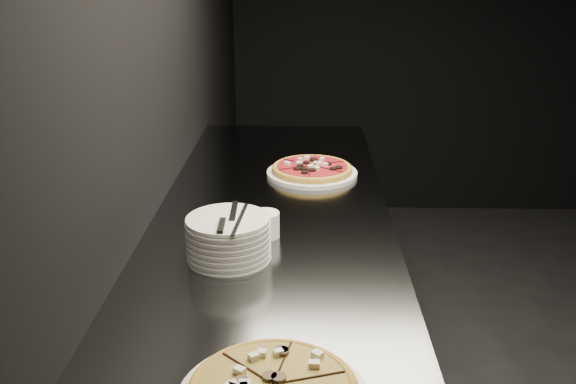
{
  "coord_description": "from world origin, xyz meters",
  "views": [
    {
      "loc": [
        -2.03,
        -1.77,
        1.68
      ],
      "look_at": [
        -2.08,
        0.07,
        1.01
      ],
      "focal_mm": 40.0,
      "sensor_mm": 36.0,
      "label": 1
    }
  ],
  "objects_px": {
    "pizza_tomato": "(312,170)",
    "ramekin": "(265,224)",
    "cutlery": "(230,219)",
    "counter": "(272,356)",
    "plate_stack": "(228,238)"
  },
  "relations": [
    {
      "from": "counter",
      "to": "ramekin",
      "type": "distance_m",
      "value": 0.5
    },
    {
      "from": "pizza_tomato",
      "to": "cutlery",
      "type": "height_order",
      "value": "cutlery"
    },
    {
      "from": "ramekin",
      "to": "cutlery",
      "type": "bearing_deg",
      "value": -115.97
    },
    {
      "from": "cutlery",
      "to": "ramekin",
      "type": "distance_m",
      "value": 0.2
    },
    {
      "from": "ramekin",
      "to": "counter",
      "type": "bearing_deg",
      "value": 79.48
    },
    {
      "from": "cutlery",
      "to": "pizza_tomato",
      "type": "bearing_deg",
      "value": 71.19
    },
    {
      "from": "pizza_tomato",
      "to": "ramekin",
      "type": "distance_m",
      "value": 0.57
    },
    {
      "from": "pizza_tomato",
      "to": "plate_stack",
      "type": "bearing_deg",
      "value": -108.11
    },
    {
      "from": "plate_stack",
      "to": "cutlery",
      "type": "relative_size",
      "value": 0.94
    },
    {
      "from": "counter",
      "to": "pizza_tomato",
      "type": "distance_m",
      "value": 0.69
    },
    {
      "from": "counter",
      "to": "cutlery",
      "type": "bearing_deg",
      "value": -111.6
    },
    {
      "from": "counter",
      "to": "ramekin",
      "type": "bearing_deg",
      "value": -100.52
    },
    {
      "from": "pizza_tomato",
      "to": "ramekin",
      "type": "xyz_separation_m",
      "value": [
        -0.14,
        -0.56,
        0.02
      ]
    },
    {
      "from": "counter",
      "to": "plate_stack",
      "type": "bearing_deg",
      "value": -115.09
    },
    {
      "from": "pizza_tomato",
      "to": "plate_stack",
      "type": "height_order",
      "value": "plate_stack"
    }
  ]
}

